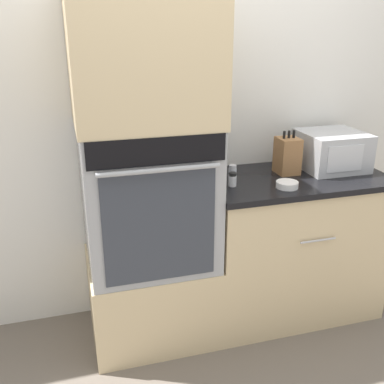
# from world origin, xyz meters

# --- Properties ---
(ground_plane) EXTENTS (12.00, 12.00, 0.00)m
(ground_plane) POSITION_xyz_m (0.00, 0.00, 0.00)
(ground_plane) COLOR #6B6056
(wall_back) EXTENTS (8.00, 0.05, 2.50)m
(wall_back) POSITION_xyz_m (0.00, 0.63, 1.25)
(wall_back) COLOR silver
(wall_back) RESTS_ON ground_plane
(oven_cabinet_base) EXTENTS (0.72, 0.60, 0.50)m
(oven_cabinet_base) POSITION_xyz_m (-0.36, 0.30, 0.25)
(oven_cabinet_base) COLOR beige
(oven_cabinet_base) RESTS_ON ground_plane
(wall_oven) EXTENTS (0.70, 0.64, 0.80)m
(wall_oven) POSITION_xyz_m (-0.36, 0.30, 0.90)
(wall_oven) COLOR #9EA0A5
(wall_oven) RESTS_ON oven_cabinet_base
(oven_cabinet_upper) EXTENTS (0.72, 0.60, 0.69)m
(oven_cabinet_upper) POSITION_xyz_m (-0.36, 0.30, 1.64)
(oven_cabinet_upper) COLOR beige
(oven_cabinet_upper) RESTS_ON wall_oven
(counter_unit) EXTENTS (1.10, 0.63, 0.93)m
(counter_unit) POSITION_xyz_m (0.54, 0.30, 0.46)
(counter_unit) COLOR beige
(counter_unit) RESTS_ON ground_plane
(microwave) EXTENTS (0.38, 0.37, 0.23)m
(microwave) POSITION_xyz_m (0.82, 0.38, 1.04)
(microwave) COLOR #B2B5BA
(microwave) RESTS_ON counter_unit
(knife_block) EXTENTS (0.13, 0.14, 0.26)m
(knife_block) POSITION_xyz_m (0.51, 0.36, 1.04)
(knife_block) COLOR olive
(knife_block) RESTS_ON counter_unit
(bowl) EXTENTS (0.12, 0.12, 0.04)m
(bowl) POSITION_xyz_m (0.39, 0.12, 0.94)
(bowl) COLOR white
(bowl) RESTS_ON counter_unit
(condiment_jar_near) EXTENTS (0.05, 0.05, 0.07)m
(condiment_jar_near) POSITION_xyz_m (0.15, 0.51, 0.96)
(condiment_jar_near) COLOR silver
(condiment_jar_near) RESTS_ON counter_unit
(condiment_jar_mid) EXTENTS (0.05, 0.05, 0.10)m
(condiment_jar_mid) POSITION_xyz_m (0.14, 0.31, 0.97)
(condiment_jar_mid) COLOR silver
(condiment_jar_mid) RESTS_ON counter_unit
(condiment_jar_far) EXTENTS (0.05, 0.05, 0.08)m
(condiment_jar_far) POSITION_xyz_m (0.11, 0.23, 0.97)
(condiment_jar_far) COLOR silver
(condiment_jar_far) RESTS_ON counter_unit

